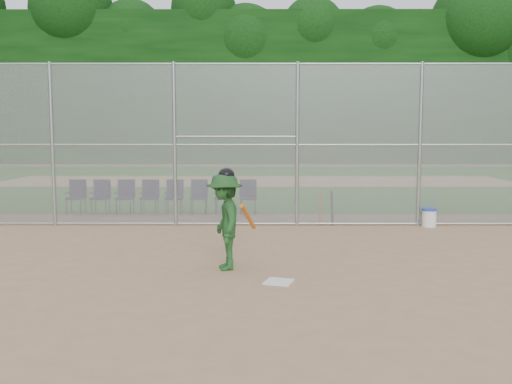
{
  "coord_description": "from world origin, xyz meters",
  "views": [
    {
      "loc": [
        0.04,
        -8.98,
        2.31
      ],
      "look_at": [
        0.0,
        2.5,
        1.1
      ],
      "focal_mm": 40.0,
      "sensor_mm": 36.0,
      "label": 1
    }
  ],
  "objects_px": {
    "batter_at_plate": "(225,220)",
    "chair_0": "(76,197)",
    "home_plate": "(279,282)",
    "water_cooler": "(429,217)"
  },
  "relations": [
    {
      "from": "chair_0",
      "to": "water_cooler",
      "type": "bearing_deg",
      "value": -13.07
    },
    {
      "from": "home_plate",
      "to": "batter_at_plate",
      "type": "xyz_separation_m",
      "value": [
        -0.88,
        0.85,
        0.82
      ]
    },
    {
      "from": "home_plate",
      "to": "batter_at_plate",
      "type": "height_order",
      "value": "batter_at_plate"
    },
    {
      "from": "water_cooler",
      "to": "chair_0",
      "type": "height_order",
      "value": "chair_0"
    },
    {
      "from": "home_plate",
      "to": "batter_at_plate",
      "type": "relative_size",
      "value": 0.24
    },
    {
      "from": "water_cooler",
      "to": "chair_0",
      "type": "relative_size",
      "value": 0.47
    },
    {
      "from": "batter_at_plate",
      "to": "chair_0",
      "type": "relative_size",
      "value": 1.79
    },
    {
      "from": "batter_at_plate",
      "to": "chair_0",
      "type": "distance_m",
      "value": 7.99
    },
    {
      "from": "batter_at_plate",
      "to": "water_cooler",
      "type": "distance_m",
      "value": 6.47
    },
    {
      "from": "home_plate",
      "to": "chair_0",
      "type": "xyz_separation_m",
      "value": [
        -5.48,
        7.38,
        0.47
      ]
    }
  ]
}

